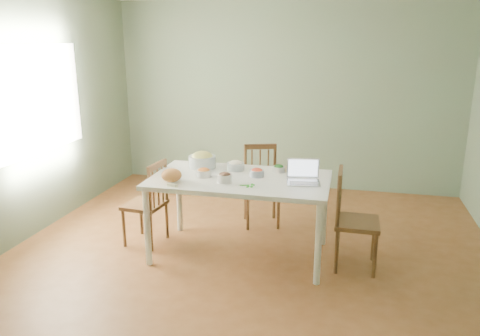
% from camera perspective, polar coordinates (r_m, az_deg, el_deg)
% --- Properties ---
extents(floor, '(5.00, 5.00, 0.00)m').
position_cam_1_polar(floor, '(4.84, 0.99, -10.91)').
color(floor, brown).
rests_on(floor, ground).
extents(wall_back, '(5.00, 0.00, 2.70)m').
position_cam_1_polar(wall_back, '(6.84, 5.60, 8.77)').
color(wall_back, slate).
rests_on(wall_back, ground).
extents(wall_front, '(5.00, 0.00, 2.70)m').
position_cam_1_polar(wall_front, '(2.12, -13.61, -7.48)').
color(wall_front, slate).
rests_on(wall_front, ground).
extents(wall_left, '(0.00, 5.00, 2.70)m').
position_cam_1_polar(wall_left, '(5.50, -25.43, 5.63)').
color(wall_left, slate).
rests_on(wall_left, ground).
extents(window_left, '(0.04, 1.60, 1.20)m').
position_cam_1_polar(window_left, '(5.70, -23.59, 7.68)').
color(window_left, white).
rests_on(window_left, ground).
extents(dining_table, '(1.76, 0.99, 0.83)m').
position_cam_1_polar(dining_table, '(4.75, 0.00, -5.97)').
color(dining_table, white).
rests_on(dining_table, floor).
extents(chair_far, '(0.52, 0.51, 0.95)m').
position_cam_1_polar(chair_far, '(5.49, 2.67, -2.28)').
color(chair_far, '#503116').
rests_on(chair_far, floor).
extents(chair_left, '(0.43, 0.44, 0.92)m').
position_cam_1_polar(chair_left, '(5.11, -11.63, -4.18)').
color(chair_left, '#503116').
rests_on(chair_left, floor).
extents(chair_right, '(0.41, 0.43, 0.97)m').
position_cam_1_polar(chair_right, '(4.60, 14.20, -6.23)').
color(chair_right, '#503116').
rests_on(chair_right, floor).
extents(bread_boule, '(0.23, 0.23, 0.13)m').
position_cam_1_polar(bread_boule, '(4.52, -8.41, -0.88)').
color(bread_boule, '#A96C3A').
rests_on(bread_boule, dining_table).
extents(butter_stick, '(0.10, 0.04, 0.03)m').
position_cam_1_polar(butter_stick, '(4.38, -8.29, -2.11)').
color(butter_stick, '#F0EBBE').
rests_on(butter_stick, dining_table).
extents(bowl_squash, '(0.30, 0.30, 0.17)m').
position_cam_1_polar(bowl_squash, '(4.98, -4.66, 1.02)').
color(bowl_squash, tan).
rests_on(bowl_squash, dining_table).
extents(bowl_carrot, '(0.20, 0.20, 0.09)m').
position_cam_1_polar(bowl_carrot, '(4.66, -4.47, -0.53)').
color(bowl_carrot, orange).
rests_on(bowl_carrot, dining_table).
extents(bowl_onion, '(0.24, 0.24, 0.10)m').
position_cam_1_polar(bowl_onion, '(4.87, -0.55, 0.32)').
color(bowl_onion, white).
rests_on(bowl_onion, dining_table).
extents(bowl_mushroom, '(0.15, 0.15, 0.10)m').
position_cam_1_polar(bowl_mushroom, '(4.47, -1.88, -1.15)').
color(bowl_mushroom, '#321911').
rests_on(bowl_mushroom, dining_table).
extents(bowl_redpep, '(0.19, 0.19, 0.08)m').
position_cam_1_polar(bowl_redpep, '(4.65, 2.09, -0.54)').
color(bowl_redpep, '#B2200D').
rests_on(bowl_redpep, dining_table).
extents(bowl_broccoli, '(0.13, 0.13, 0.08)m').
position_cam_1_polar(bowl_broccoli, '(4.81, 4.78, -0.05)').
color(bowl_broccoli, '#1D4E1F').
rests_on(bowl_broccoli, dining_table).
extents(flatbread, '(0.21, 0.21, 0.02)m').
position_cam_1_polar(flatbread, '(4.91, 5.77, -0.13)').
color(flatbread, '#C9BB8F').
rests_on(flatbread, dining_table).
extents(basil_bunch, '(0.17, 0.17, 0.02)m').
position_cam_1_polar(basil_bunch, '(4.36, 0.85, -2.08)').
color(basil_bunch, '#136E19').
rests_on(basil_bunch, dining_table).
extents(laptop, '(0.35, 0.30, 0.22)m').
position_cam_1_polar(laptop, '(4.45, 7.82, -0.53)').
color(laptop, silver).
rests_on(laptop, dining_table).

